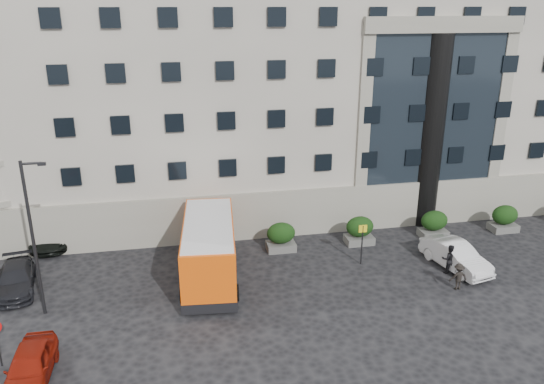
# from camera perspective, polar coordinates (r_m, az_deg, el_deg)

# --- Properties ---
(ground) EXTENTS (120.00, 120.00, 0.00)m
(ground) POSITION_cam_1_polar(r_m,az_deg,el_deg) (26.91, 1.98, -13.59)
(ground) COLOR black
(ground) RESTS_ON ground
(civic_building) EXTENTS (44.00, 24.00, 18.00)m
(civic_building) POSITION_cam_1_polar(r_m,az_deg,el_deg) (45.68, 3.24, 12.38)
(civic_building) COLOR gray
(civic_building) RESTS_ON ground
(entrance_column) EXTENTS (1.80, 1.80, 13.00)m
(entrance_column) POSITION_cam_1_polar(r_m,az_deg,el_deg) (37.44, 16.66, 6.09)
(entrance_column) COLOR black
(entrance_column) RESTS_ON ground
(hedge_a) EXTENTS (1.80, 1.26, 1.84)m
(hedge_a) POSITION_cam_1_polar(r_m,az_deg,el_deg) (32.77, -7.99, -5.50)
(hedge_a) COLOR #50504E
(hedge_a) RESTS_ON ground
(hedge_b) EXTENTS (1.80, 1.26, 1.84)m
(hedge_b) POSITION_cam_1_polar(r_m,az_deg,el_deg) (33.38, 0.97, -4.81)
(hedge_b) COLOR #50504E
(hedge_b) RESTS_ON ground
(hedge_c) EXTENTS (1.80, 1.26, 1.84)m
(hedge_c) POSITION_cam_1_polar(r_m,az_deg,el_deg) (34.76, 9.41, -4.06)
(hedge_c) COLOR #50504E
(hedge_c) RESTS_ON ground
(hedge_d) EXTENTS (1.80, 1.26, 1.84)m
(hedge_d) POSITION_cam_1_polar(r_m,az_deg,el_deg) (36.83, 17.03, -3.30)
(hedge_d) COLOR #50504E
(hedge_d) RESTS_ON ground
(hedge_e) EXTENTS (1.80, 1.26, 1.84)m
(hedge_e) POSITION_cam_1_polar(r_m,az_deg,el_deg) (39.48, 23.72, -2.59)
(hedge_e) COLOR #50504E
(hedge_e) RESTS_ON ground
(street_lamp) EXTENTS (1.16, 0.18, 8.00)m
(street_lamp) POSITION_cam_1_polar(r_m,az_deg,el_deg) (27.78, -24.27, -4.13)
(street_lamp) COLOR #262628
(street_lamp) RESTS_ON ground
(bus_stop_sign) EXTENTS (0.50, 0.08, 2.52)m
(bus_stop_sign) POSITION_cam_1_polar(r_m,az_deg,el_deg) (31.75, 9.69, -4.86)
(bus_stop_sign) COLOR #262628
(bus_stop_sign) RESTS_ON ground
(minibus) EXTENTS (3.58, 8.30, 3.37)m
(minibus) POSITION_cam_1_polar(r_m,az_deg,el_deg) (29.92, -6.78, -6.03)
(minibus) COLOR #EF530B
(minibus) RESTS_ON ground
(red_truck) EXTENTS (2.99, 5.47, 2.81)m
(red_truck) POSITION_cam_1_polar(r_m,az_deg,el_deg) (43.32, -27.05, -0.47)
(red_truck) COLOR maroon
(red_truck) RESTS_ON ground
(parked_car_a) EXTENTS (1.74, 4.22, 1.43)m
(parked_car_a) POSITION_cam_1_polar(r_m,az_deg,el_deg) (24.91, -24.61, -16.68)
(parked_car_a) COLOR maroon
(parked_car_a) RESTS_ON ground
(parked_car_c) EXTENTS (2.56, 4.82, 1.33)m
(parked_car_c) POSITION_cam_1_polar(r_m,az_deg,el_deg) (32.20, -25.85, -8.43)
(parked_car_c) COLOR black
(parked_car_c) RESTS_ON ground
(parked_car_d) EXTENTS (2.74, 5.13, 1.37)m
(parked_car_d) POSITION_cam_1_polar(r_m,az_deg,el_deg) (37.13, -22.69, -4.22)
(parked_car_d) COLOR black
(parked_car_d) RESTS_ON ground
(white_taxi) EXTENTS (2.64, 4.98, 1.56)m
(white_taxi) POSITION_cam_1_polar(r_m,az_deg,el_deg) (33.09, 19.14, -6.49)
(white_taxi) COLOR silver
(white_taxi) RESTS_ON ground
(pedestrian_b) EXTENTS (1.01, 0.88, 1.76)m
(pedestrian_b) POSITION_cam_1_polar(r_m,az_deg,el_deg) (32.31, 18.51, -6.86)
(pedestrian_b) COLOR black
(pedestrian_b) RESTS_ON ground
(pedestrian_c) EXTENTS (1.00, 0.59, 1.52)m
(pedestrian_c) POSITION_cam_1_polar(r_m,az_deg,el_deg) (30.80, 19.42, -8.58)
(pedestrian_c) COLOR black
(pedestrian_c) RESTS_ON ground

